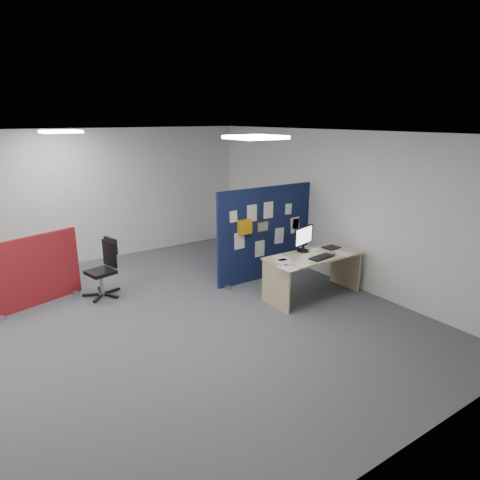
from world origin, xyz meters
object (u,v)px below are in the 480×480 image
main_desk (311,264)px  office_chair (105,264)px  red_divider (34,272)px  monitor_main (303,238)px  navy_divider (265,233)px

main_desk → office_chair: bearing=145.0°
red_divider → office_chair: red_divider is taller
red_divider → office_chair: (1.06, -0.21, -0.02)m
main_desk → office_chair: 3.44m
main_desk → monitor_main: 0.46m
navy_divider → main_desk: navy_divider is taller
office_chair → monitor_main: bearing=-45.5°
monitor_main → red_divider: (-3.87, 1.98, -0.41)m
main_desk → monitor_main: size_ratio=3.35×
red_divider → monitor_main: bearing=-44.9°
main_desk → red_divider: (-3.88, 2.18, 0.01)m
navy_divider → office_chair: (-2.70, 0.86, -0.32)m
monitor_main → office_chair: size_ratio=0.51×
red_divider → office_chair: 1.08m
main_desk → monitor_main: monitor_main is taller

